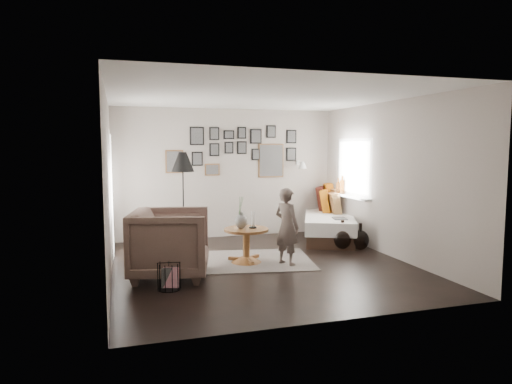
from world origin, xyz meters
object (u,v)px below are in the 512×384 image
object	(u,v)px
vase	(241,219)
child	(287,226)
pedestal_table	(246,247)
daybed	(327,221)
demijohn_large	(342,238)
armchair	(170,243)
demijohn_small	(360,240)
magazine_basket	(169,276)
floor_lamp	(183,166)

from	to	relation	value
vase	child	xyz separation A→B (m)	(0.65, -0.32, -0.10)
pedestal_table	child	xyz separation A→B (m)	(0.57, -0.30, 0.35)
daybed	child	distance (m)	2.34
child	vase	bearing A→B (deg)	34.98
pedestal_table	demijohn_large	bearing A→B (deg)	11.89
vase	child	world-z (taller)	child
armchair	demijohn_small	bearing A→B (deg)	-64.95
pedestal_table	vase	size ratio (longest dim) A/B	1.40
pedestal_table	vase	world-z (taller)	vase
magazine_basket	demijohn_large	world-z (taller)	demijohn_large
daybed	floor_lamp	world-z (taller)	floor_lamp
armchair	demijohn_large	size ratio (longest dim) A/B	2.02
vase	child	bearing A→B (deg)	-25.91
demijohn_small	daybed	bearing A→B (deg)	94.70
floor_lamp	child	xyz separation A→B (m)	(1.38, -1.61, -0.90)
magazine_basket	child	size ratio (longest dim) A/B	0.29
demijohn_large	demijohn_small	world-z (taller)	demijohn_large
floor_lamp	demijohn_large	xyz separation A→B (m)	(2.71, -0.92, -1.30)
vase	floor_lamp	distance (m)	1.68
demijohn_large	demijohn_small	distance (m)	0.32
pedestal_table	daybed	distance (m)	2.56
demijohn_large	child	size ratio (longest dim) A/B	0.44
child	demijohn_small	bearing A→B (deg)	-99.58
armchair	child	world-z (taller)	child
child	armchair	bearing A→B (deg)	65.90
demijohn_small	child	xyz separation A→B (m)	(-1.63, -0.58, 0.42)
magazine_basket	armchair	bearing A→B (deg)	81.42
armchair	floor_lamp	xyz separation A→B (m)	(0.43, 1.77, 1.02)
floor_lamp	magazine_basket	xyz separation A→B (m)	(-0.52, -2.33, -1.33)
demijohn_large	magazine_basket	bearing A→B (deg)	-156.38
vase	daybed	bearing A→B (deg)	33.31
pedestal_table	magazine_basket	size ratio (longest dim) A/B	2.00
magazine_basket	demijohn_large	xyz separation A→B (m)	(3.23, 1.41, 0.03)
demijohn_large	child	xyz separation A→B (m)	(-1.33, -0.70, 0.40)
vase	demijohn_large	bearing A→B (deg)	10.87
daybed	armchair	distance (m)	3.85
pedestal_table	demijohn_small	bearing A→B (deg)	7.27
vase	armchair	distance (m)	1.27
armchair	child	size ratio (longest dim) A/B	0.88
pedestal_table	magazine_basket	bearing A→B (deg)	-142.66
demijohn_small	child	distance (m)	1.78
armchair	vase	bearing A→B (deg)	-54.76
demijohn_large	armchair	bearing A→B (deg)	-164.77
vase	demijohn_small	distance (m)	2.35
vase	demijohn_small	size ratio (longest dim) A/B	1.04
floor_lamp	vase	bearing A→B (deg)	-60.69
armchair	demijohn_small	world-z (taller)	armchair
floor_lamp	demijohn_large	bearing A→B (deg)	-18.67
pedestal_table	demijohn_large	size ratio (longest dim) A/B	1.33
vase	floor_lamp	size ratio (longest dim) A/B	0.29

